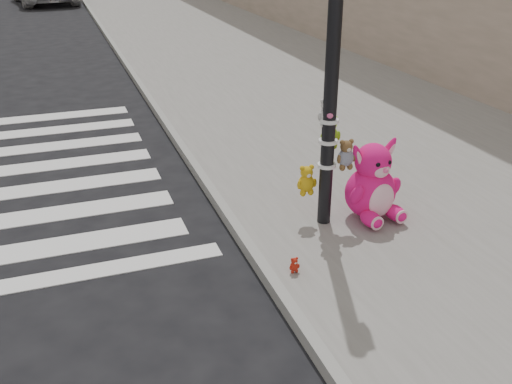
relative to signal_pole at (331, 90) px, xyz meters
name	(u,v)px	position (x,y,z in m)	size (l,w,h in m)	color
ground	(136,378)	(-2.61, -1.82, -1.79)	(120.00, 120.00, 0.00)	black
sidewalk_near	(270,70)	(2.39, 8.18, -1.72)	(7.00, 80.00, 0.14)	slate
curb_edge	(137,81)	(-1.06, 8.18, -1.72)	(0.12, 80.00, 0.15)	gray
signal_pole	(331,90)	(0.00, 0.00, 0.00)	(0.68, 0.49, 4.00)	black
pink_bunny	(372,186)	(0.59, -0.10, -1.24)	(0.73, 0.81, 1.02)	#F61479
red_teddy	(294,265)	(-0.80, -0.96, -1.56)	(0.12, 0.08, 0.18)	#B52012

